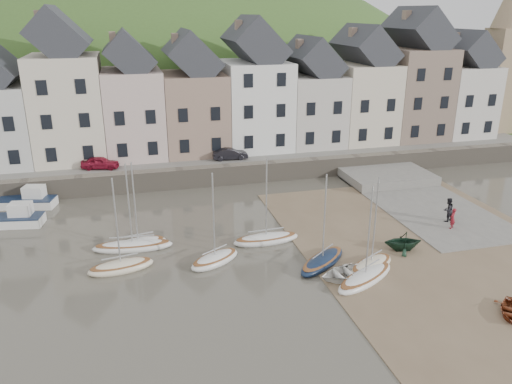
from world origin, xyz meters
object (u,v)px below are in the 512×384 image
object	(u,v)px
car_right	(230,154)
sailboat_0	(133,246)
rowboat_red	(512,310)
rowboat_green	(403,241)
car_left	(100,163)
person_dark	(448,210)
rowboat_white	(347,273)
person_red	(453,218)

from	to	relation	value
car_right	sailboat_0	bearing A→B (deg)	148.30
rowboat_red	rowboat_green	bearing A→B (deg)	143.34
car_left	car_right	world-z (taller)	car_left
person_dark	car_left	xyz separation A→B (m)	(-25.89, 15.85, 1.12)
rowboat_white	person_dark	xyz separation A→B (m)	(11.05, 6.03, 0.63)
sailboat_0	rowboat_green	size ratio (longest dim) A/B	2.49
sailboat_0	rowboat_red	bearing A→B (deg)	-34.42
sailboat_0	person_dark	bearing A→B (deg)	-3.36
sailboat_0	person_red	xyz separation A→B (m)	(23.04, -2.65, 0.65)
rowboat_white	car_left	distance (m)	26.50
person_red	car_left	world-z (taller)	car_left
sailboat_0	rowboat_red	size ratio (longest dim) A/B	2.40
car_left	rowboat_red	bearing A→B (deg)	-128.89
rowboat_green	car_right	world-z (taller)	car_right
rowboat_red	car_left	world-z (taller)	car_left
person_red	rowboat_white	bearing A→B (deg)	-10.69
rowboat_white	car_right	bearing A→B (deg)	179.42
sailboat_0	person_red	distance (m)	23.21
sailboat_0	car_left	xyz separation A→B (m)	(-2.38, 14.47, 1.92)
rowboat_green	person_dark	distance (m)	6.80
person_red	person_dark	world-z (taller)	person_dark
sailboat_0	rowboat_white	xyz separation A→B (m)	(12.46, -7.42, 0.16)
rowboat_red	rowboat_white	bearing A→B (deg)	-178.28
rowboat_white	person_dark	distance (m)	12.60
person_dark	car_right	size ratio (longest dim) A/B	0.55
rowboat_white	person_dark	world-z (taller)	person_dark
rowboat_red	car_left	bearing A→B (deg)	170.09
person_dark	car_right	distance (m)	20.95
person_red	car_left	distance (m)	30.68
car_right	person_red	bearing A→B (deg)	-139.83
sailboat_0	rowboat_white	bearing A→B (deg)	-30.76
rowboat_white	car_left	size ratio (longest dim) A/B	1.03
sailboat_0	car_left	size ratio (longest dim) A/B	1.86
person_red	car_left	size ratio (longest dim) A/B	0.46
rowboat_green	car_left	distance (m)	27.90
rowboat_white	rowboat_green	size ratio (longest dim) A/B	1.38
sailboat_0	person_dark	xyz separation A→B (m)	(23.51, -1.38, 0.80)
person_red	car_right	xyz separation A→B (m)	(-13.19, 17.12, 1.25)
rowboat_green	car_left	world-z (taller)	car_left
rowboat_red	car_right	bearing A→B (deg)	150.91
rowboat_white	person_red	bearing A→B (deg)	106.90
rowboat_green	rowboat_red	xyz separation A→B (m)	(1.69, -8.40, -0.40)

